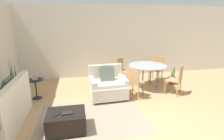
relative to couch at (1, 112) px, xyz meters
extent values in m
plane|color=tan|center=(2.64, -0.79, -0.33)|extent=(20.00, 20.00, 0.00)
cube|color=beige|center=(2.64, 3.13, 1.05)|extent=(12.00, 0.06, 2.75)
cube|color=gray|center=(1.85, -0.03, -0.33)|extent=(2.40, 1.76, 0.00)
cube|color=brown|center=(1.85, -0.72, -0.32)|extent=(2.35, 0.06, 0.00)
cube|color=brown|center=(1.85, -0.52, -0.32)|extent=(2.35, 0.06, 0.00)
cube|color=brown|center=(1.85, -0.33, -0.32)|extent=(2.35, 0.06, 0.00)
cube|color=brown|center=(1.85, -0.13, -0.32)|extent=(2.35, 0.06, 0.00)
cube|color=brown|center=(1.85, 0.06, -0.32)|extent=(2.35, 0.06, 0.00)
cube|color=brown|center=(1.85, 0.26, -0.32)|extent=(2.35, 0.06, 0.00)
cube|color=brown|center=(1.85, 0.46, -0.32)|extent=(2.35, 0.06, 0.00)
cube|color=brown|center=(1.85, 0.65, -0.32)|extent=(2.35, 0.06, 0.00)
cube|color=beige|center=(0.30, 0.00, 0.37)|extent=(0.14, 1.75, 0.51)
cube|color=beige|center=(-0.05, 0.82, 0.24)|extent=(0.78, 0.12, 0.26)
cube|color=#4C5B4C|center=(0.03, 0.39, 0.39)|extent=(0.19, 0.40, 0.41)
cube|color=beige|center=(2.39, 0.95, -0.09)|extent=(1.03, 0.85, 0.35)
cube|color=beige|center=(2.39, 0.92, 0.13)|extent=(0.78, 0.72, 0.10)
cube|color=beige|center=(2.38, 1.29, 0.33)|extent=(1.00, 0.17, 0.50)
cube|color=beige|center=(1.96, 0.93, 0.18)|extent=(0.15, 0.74, 0.20)
cube|color=beige|center=(2.83, 0.97, 0.18)|extent=(0.15, 0.74, 0.20)
cylinder|color=brown|center=(1.99, 0.61, -0.30)|extent=(0.05, 0.05, 0.06)
cylinder|color=brown|center=(2.82, 0.65, -0.30)|extent=(0.05, 0.05, 0.06)
cylinder|color=brown|center=(1.96, 1.25, -0.30)|extent=(0.05, 0.05, 0.06)
cylinder|color=brown|center=(2.79, 1.29, -0.30)|extent=(0.05, 0.05, 0.06)
cube|color=#4C5B4C|center=(2.39, 1.05, 0.36)|extent=(0.41, 0.24, 0.41)
cube|color=black|center=(1.31, -0.42, -0.11)|extent=(0.74, 0.60, 0.36)
cylinder|color=black|center=(0.98, -0.67, -0.31)|extent=(0.04, 0.04, 0.04)
cylinder|color=black|center=(1.63, -0.67, -0.31)|extent=(0.04, 0.04, 0.04)
cylinder|color=black|center=(0.98, -0.16, -0.31)|extent=(0.04, 0.04, 0.04)
cylinder|color=black|center=(1.63, -0.16, -0.31)|extent=(0.04, 0.04, 0.04)
cube|color=black|center=(1.34, -0.45, 0.08)|extent=(0.21, 0.14, 0.02)
cube|color=black|center=(1.14, -0.48, 0.07)|extent=(0.12, 0.15, 0.01)
cylinder|color=maroon|center=(-0.16, 1.39, -0.18)|extent=(0.37, 0.37, 0.30)
cylinder|color=black|center=(-0.16, 1.39, -0.04)|extent=(0.34, 0.34, 0.02)
cone|color=#286033|center=(-0.07, 1.37, 0.34)|extent=(0.05, 0.12, 0.74)
cone|color=#286033|center=(-0.12, 1.48, 0.33)|extent=(0.09, 0.06, 0.73)
cone|color=#286033|center=(-0.20, 1.45, 0.40)|extent=(0.09, 0.07, 0.87)
cone|color=#286033|center=(-0.21, 1.38, 0.33)|extent=(0.05, 0.10, 0.72)
cone|color=#286033|center=(-0.19, 1.35, 0.42)|extent=(0.10, 0.09, 0.90)
cone|color=#286033|center=(-0.12, 1.34, 0.36)|extent=(0.07, 0.06, 0.79)
cylinder|color=black|center=(0.40, 1.33, 0.22)|extent=(0.46, 0.46, 0.02)
cylinder|color=black|center=(0.40, 1.33, -0.05)|extent=(0.04, 0.04, 0.53)
cylinder|color=black|center=(0.40, 1.33, -0.32)|extent=(0.25, 0.25, 0.02)
cube|color=silver|center=(0.40, 1.33, 0.32)|extent=(0.14, 0.05, 0.17)
cube|color=#B2A893|center=(0.40, 1.32, 0.32)|extent=(0.12, 0.03, 0.14)
cube|color=silver|center=(0.40, 1.36, 0.27)|extent=(0.02, 0.03, 0.08)
cylinder|color=#99A8AD|center=(3.78, 1.49, 0.44)|extent=(1.22, 1.22, 0.01)
cylinder|color=#59595B|center=(3.54, 1.25, 0.05)|extent=(0.04, 0.04, 0.76)
cylinder|color=#59595B|center=(4.02, 1.25, 0.05)|extent=(0.04, 0.04, 0.76)
cylinder|color=#59595B|center=(3.54, 1.72, 0.05)|extent=(0.04, 0.04, 0.76)
cylinder|color=#59595B|center=(4.02, 1.72, 0.05)|extent=(0.04, 0.04, 0.76)
cube|color=tan|center=(3.19, 0.89, 0.11)|extent=(0.59, 0.59, 0.03)
cube|color=tan|center=(3.05, 0.76, 0.35)|extent=(0.29, 0.29, 0.45)
cylinder|color=tan|center=(3.44, 0.89, -0.12)|extent=(0.03, 0.03, 0.42)
cylinder|color=tan|center=(3.19, 1.15, -0.12)|extent=(0.03, 0.03, 0.42)
cylinder|color=tan|center=(3.19, 0.64, -0.12)|extent=(0.03, 0.03, 0.42)
cylinder|color=tan|center=(2.93, 0.89, -0.12)|extent=(0.03, 0.03, 0.42)
cube|color=tan|center=(4.37, 0.89, 0.11)|extent=(0.59, 0.59, 0.03)
cube|color=tan|center=(4.51, 0.76, 0.35)|extent=(0.29, 0.29, 0.45)
cylinder|color=tan|center=(4.37, 1.15, -0.12)|extent=(0.03, 0.03, 0.42)
cylinder|color=tan|center=(4.12, 0.89, -0.12)|extent=(0.03, 0.03, 0.42)
cylinder|color=tan|center=(4.63, 0.89, -0.12)|extent=(0.03, 0.03, 0.42)
cylinder|color=tan|center=(4.37, 0.64, -0.12)|extent=(0.03, 0.03, 0.42)
cube|color=tan|center=(3.19, 2.08, 0.11)|extent=(0.59, 0.59, 0.03)
cube|color=tan|center=(3.05, 2.21, 0.35)|extent=(0.29, 0.29, 0.45)
cylinder|color=tan|center=(3.19, 1.82, -0.12)|extent=(0.03, 0.03, 0.42)
cylinder|color=tan|center=(3.44, 2.08, -0.12)|extent=(0.03, 0.03, 0.42)
cylinder|color=tan|center=(2.93, 2.08, -0.12)|extent=(0.03, 0.03, 0.42)
cylinder|color=tan|center=(3.19, 2.33, -0.12)|extent=(0.03, 0.03, 0.42)
cube|color=tan|center=(4.37, 2.08, 0.11)|extent=(0.59, 0.59, 0.03)
cube|color=tan|center=(4.51, 2.21, 0.35)|extent=(0.29, 0.29, 0.45)
cylinder|color=tan|center=(4.12, 2.08, -0.12)|extent=(0.03, 0.03, 0.42)
cylinder|color=tan|center=(4.37, 1.82, -0.12)|extent=(0.03, 0.03, 0.42)
cylinder|color=tan|center=(4.37, 2.33, -0.12)|extent=(0.03, 0.03, 0.42)
cylinder|color=tan|center=(4.63, 2.08, -0.12)|extent=(0.03, 0.03, 0.42)
cylinder|color=brown|center=(4.83, 1.65, -0.21)|extent=(0.26, 0.26, 0.24)
cylinder|color=black|center=(4.83, 1.65, -0.10)|extent=(0.24, 0.24, 0.02)
cone|color=#286033|center=(4.87, 1.66, 0.13)|extent=(0.05, 0.11, 0.44)
cone|color=#286033|center=(4.83, 1.69, 0.12)|extent=(0.11, 0.05, 0.43)
cone|color=#286033|center=(4.76, 1.66, 0.09)|extent=(0.05, 0.09, 0.37)
cone|color=#286033|center=(4.83, 1.62, 0.14)|extent=(0.07, 0.04, 0.46)
camera|label=1|loc=(1.57, -3.60, 1.77)|focal=28.00mm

